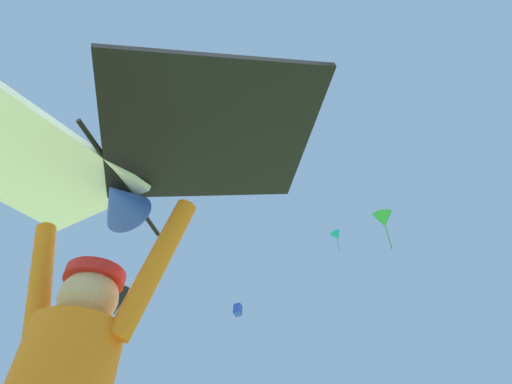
% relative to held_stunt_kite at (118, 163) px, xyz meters
% --- Properties ---
extents(held_stunt_kite, '(2.21, 1.31, 0.44)m').
position_rel_held_stunt_kite_xyz_m(held_stunt_kite, '(0.00, 0.00, 0.00)').
color(held_stunt_kite, black).
extents(distant_kite_white_overhead_distant, '(1.09, 1.12, 0.41)m').
position_rel_held_stunt_kite_xyz_m(distant_kite_white_overhead_distant, '(-6.33, 17.19, 17.35)').
color(distant_kite_white_overhead_distant, white).
extents(distant_kite_black_mid_right, '(1.19, 1.21, 2.52)m').
position_rel_held_stunt_kite_xyz_m(distant_kite_black_mid_right, '(-8.13, 8.62, 4.99)').
color(distant_kite_black_mid_right, black).
extents(distant_kite_blue_high_right, '(0.49, 0.59, 0.82)m').
position_rel_held_stunt_kite_xyz_m(distant_kite_blue_high_right, '(-9.28, 20.78, 10.54)').
color(distant_kite_blue_high_right, blue).
extents(distant_kite_green_low_left, '(1.09, 1.19, 1.84)m').
position_rel_held_stunt_kite_xyz_m(distant_kite_green_low_left, '(1.10, 12.27, 8.46)').
color(distant_kite_green_low_left, green).
extents(distant_kite_teal_mid_left, '(1.10, 1.00, 2.04)m').
position_rel_held_stunt_kite_xyz_m(distant_kite_teal_mid_left, '(-2.87, 25.82, 18.15)').
color(distant_kite_teal_mid_left, '#19B2AD').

